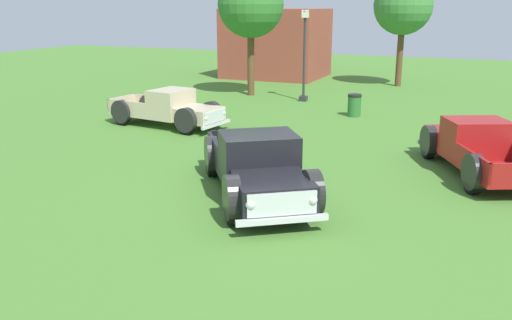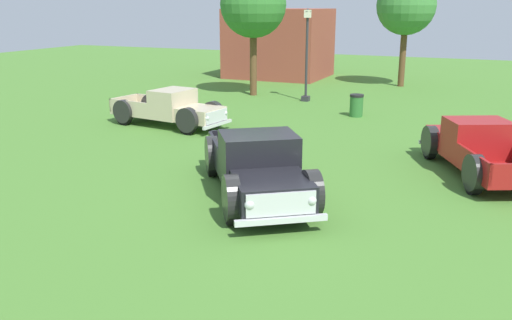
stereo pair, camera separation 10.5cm
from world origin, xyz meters
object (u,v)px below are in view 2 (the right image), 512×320
object	(u,v)px
pickup_truck_behind_left	(475,147)
trash_can	(356,105)
lamp_post_near	(307,53)
oak_tree_west	(253,5)
pickup_truck_foreground	(259,169)
pickup_truck_behind_right	(174,109)
oak_tree_east	(406,6)

from	to	relation	value
pickup_truck_behind_left	trash_can	xyz separation A→B (m)	(-4.99, 6.51, -0.24)
lamp_post_near	oak_tree_west	bearing A→B (deg)	168.14
pickup_truck_foreground	trash_can	world-z (taller)	pickup_truck_foreground
pickup_truck_behind_right	oak_tree_west	world-z (taller)	oak_tree_west
oak_tree_west	trash_can	bearing A→B (deg)	-28.76
pickup_truck_behind_right	trash_can	world-z (taller)	pickup_truck_behind_right
pickup_truck_behind_right	lamp_post_near	distance (m)	8.34
pickup_truck_behind_left	trash_can	bearing A→B (deg)	127.51
pickup_truck_foreground	oak_tree_east	world-z (taller)	oak_tree_east
lamp_post_near	pickup_truck_behind_left	bearing A→B (deg)	-48.65
oak_tree_west	pickup_truck_behind_left	bearing A→B (deg)	-41.38
pickup_truck_behind_left	pickup_truck_foreground	bearing A→B (deg)	-135.21
pickup_truck_foreground	lamp_post_near	size ratio (longest dim) A/B	1.24
pickup_truck_behind_left	pickup_truck_behind_right	xyz separation A→B (m)	(-11.01, 1.65, -0.02)
lamp_post_near	oak_tree_east	xyz separation A→B (m)	(3.47, 7.08, 2.21)
pickup_truck_behind_left	oak_tree_east	world-z (taller)	oak_tree_east
pickup_truck_foreground	pickup_truck_behind_right	distance (m)	8.93
pickup_truck_behind_right	oak_tree_west	bearing A→B (deg)	92.21
trash_can	pickup_truck_foreground	bearing A→B (deg)	-88.49
pickup_truck_foreground	pickup_truck_behind_left	bearing A→B (deg)	44.79
lamp_post_near	trash_can	bearing A→B (deg)	-41.27
pickup_truck_behind_left	oak_tree_west	size ratio (longest dim) A/B	0.83
lamp_post_near	oak_tree_east	size ratio (longest dim) A/B	0.71
lamp_post_near	oak_tree_west	distance (m)	3.91
pickup_truck_foreground	pickup_truck_behind_right	size ratio (longest dim) A/B	1.10
lamp_post_near	oak_tree_east	world-z (taller)	oak_tree_east
trash_can	oak_tree_east	world-z (taller)	oak_tree_east
pickup_truck_foreground	lamp_post_near	distance (m)	14.51
pickup_truck_behind_left	lamp_post_near	size ratio (longest dim) A/B	1.17
pickup_truck_behind_left	oak_tree_east	bearing A→B (deg)	106.13
lamp_post_near	pickup_truck_behind_right	bearing A→B (deg)	-110.04
pickup_truck_behind_left	pickup_truck_behind_right	size ratio (longest dim) A/B	1.05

